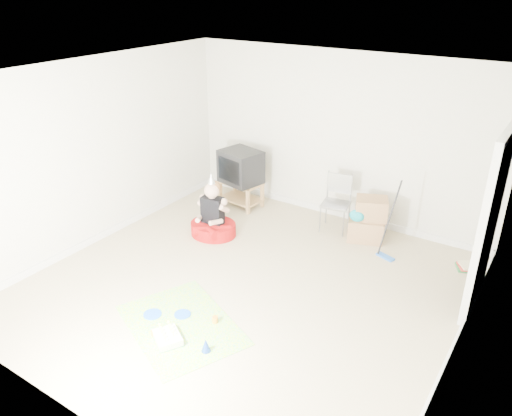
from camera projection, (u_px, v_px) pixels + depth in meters
The scene contains 16 objects.
ground at pixel (245, 286), 6.29m from camera, with size 5.00×5.00×0.00m, color tan.
doorway_recess at pixel (490, 226), 5.52m from camera, with size 0.02×0.90×2.05m, color black.
tv_stand at pixel (241, 191), 8.37m from camera, with size 0.73×0.50×0.42m.
crt_tv at pixel (241, 167), 8.19m from camera, with size 0.63×0.52×0.54m, color black.
folding_chair at pixel (336, 204), 7.49m from camera, with size 0.46×0.45×0.88m.
cardboard_boxes at pixel (368, 220), 7.27m from camera, with size 0.62×0.56×0.65m.
floor_mop at pixel (387, 241), 6.80m from camera, with size 0.28×0.34×1.05m.
book_pile at pixel (465, 266), 6.63m from camera, with size 0.26×0.29×0.08m.
seated_woman at pixel (213, 222), 7.43m from camera, with size 0.79×0.79×1.00m.
party_mat at pixel (181, 325), 5.58m from camera, with size 1.45×1.05×0.01m, color #EF3278.
birthday_cake at pixel (168, 338), 5.31m from camera, with size 0.40×0.38×0.15m.
blue_plate_near at pixel (183, 314), 5.74m from camera, with size 0.19×0.19×0.01m, color blue.
blue_plate_far at pixel (152, 314), 5.74m from camera, with size 0.21×0.21×0.01m, color blue.
orange_cup_near at pixel (215, 320), 5.60m from camera, with size 0.06×0.06×0.07m, color orange.
orange_cup_far at pixel (154, 333), 5.39m from camera, with size 0.06×0.06×0.07m, color orange.
blue_party_hat at pixel (206, 345), 5.16m from camera, with size 0.10×0.10×0.15m, color blue.
Camera 1 is at (3.01, -4.33, 3.55)m, focal length 35.00 mm.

